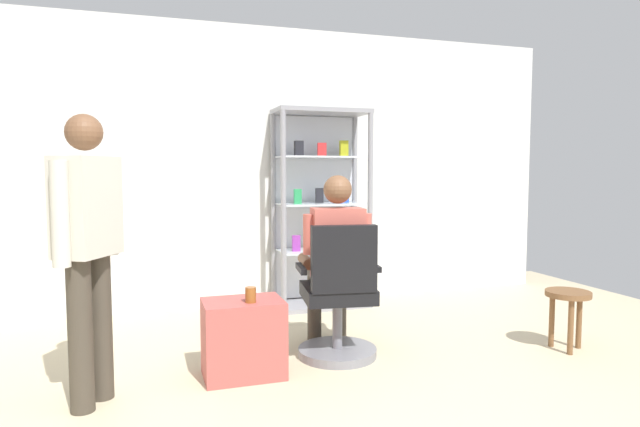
{
  "coord_description": "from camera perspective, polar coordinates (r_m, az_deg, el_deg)",
  "views": [
    {
      "loc": [
        -1.22,
        -2.24,
        1.32
      ],
      "look_at": [
        0.03,
        1.61,
        1.0
      ],
      "focal_mm": 30.37,
      "sensor_mm": 36.0,
      "label": 1
    }
  ],
  "objects": [
    {
      "name": "office_chair",
      "position": [
        3.83,
        2.02,
        -9.47
      ],
      "size": [
        0.6,
        0.56,
        0.96
      ],
      "color": "slate",
      "rests_on": "ground"
    },
    {
      "name": "back_wall",
      "position": [
        5.38,
        -4.94,
        4.84
      ],
      "size": [
        6.0,
        0.1,
        2.7
      ],
      "primitive_type": "cube",
      "color": "silver",
      "rests_on": "ground"
    },
    {
      "name": "wooden_stool",
      "position": [
        4.42,
        24.65,
        -8.57
      ],
      "size": [
        0.32,
        0.32,
        0.44
      ],
      "color": "brown",
      "rests_on": "ground"
    },
    {
      "name": "display_cabinet_main",
      "position": [
        5.27,
        -0.09,
        0.65
      ],
      "size": [
        0.9,
        0.45,
        1.9
      ],
      "color": "gray",
      "rests_on": "ground"
    },
    {
      "name": "standing_customer",
      "position": [
        3.26,
        -23.28,
        -2.67
      ],
      "size": [
        0.37,
        0.46,
        1.63
      ],
      "color": "#3F382D",
      "rests_on": "ground"
    },
    {
      "name": "seated_shopkeeper",
      "position": [
        3.92,
        1.54,
        -4.39
      ],
      "size": [
        0.53,
        0.6,
        1.29
      ],
      "color": "#3F382D",
      "rests_on": "ground"
    },
    {
      "name": "tea_glass",
      "position": [
        3.46,
        -7.32,
        -8.5
      ],
      "size": [
        0.07,
        0.07,
        0.1
      ],
      "primitive_type": "cylinder",
      "color": "brown",
      "rests_on": "storage_crate"
    },
    {
      "name": "storage_crate",
      "position": [
        3.6,
        -8.08,
        -12.88
      ],
      "size": [
        0.51,
        0.36,
        0.49
      ],
      "primitive_type": "cube",
      "color": "#B24C47",
      "rests_on": "ground"
    }
  ]
}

